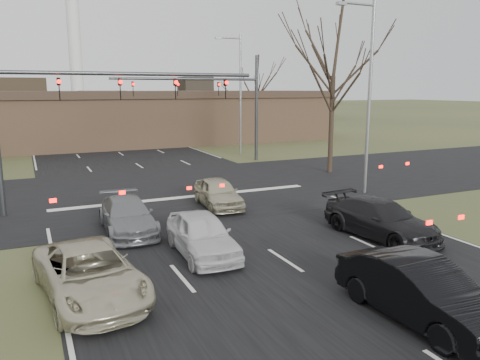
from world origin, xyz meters
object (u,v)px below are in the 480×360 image
(car_charcoal_sedan, at_px, (381,219))
(car_grey_ahead, at_px, (127,216))
(building, at_px, (126,118))
(mast_arm_near, at_px, (74,99))
(car_white_sedan, at_px, (202,234))
(car_silver_ahead, at_px, (218,193))
(streetlight_right_near, at_px, (367,87))
(car_silver_suv, at_px, (90,273))
(streetlight_right_far, at_px, (239,88))
(car_black_hatch, at_px, (420,291))
(mast_arm_far, at_px, (223,96))

(car_charcoal_sedan, distance_m, car_grey_ahead, 9.71)
(car_charcoal_sedan, bearing_deg, building, 88.09)
(mast_arm_near, xyz_separation_m, car_white_sedan, (2.98, -8.34, -4.35))
(mast_arm_near, bearing_deg, car_grey_ahead, -75.28)
(building, relative_size, car_silver_ahead, 10.49)
(building, height_order, car_white_sedan, building)
(streetlight_right_near, height_order, car_silver_suv, streetlight_right_near)
(streetlight_right_near, relative_size, car_silver_suv, 2.01)
(streetlight_right_far, height_order, car_black_hatch, streetlight_right_far)
(car_black_hatch, xyz_separation_m, car_grey_ahead, (-4.93, 10.13, -0.09))
(building, xyz_separation_m, car_silver_ahead, (-1.31, -27.51, -1.98))
(car_silver_suv, relative_size, car_charcoal_sedan, 1.02)
(car_white_sedan, bearing_deg, car_silver_suv, -152.03)
(mast_arm_near, relative_size, car_grey_ahead, 2.67)
(streetlight_right_far, bearing_deg, car_grey_ahead, -125.49)
(streetlight_right_near, height_order, car_silver_ahead, streetlight_right_near)
(streetlight_right_far, bearing_deg, car_silver_suv, -122.54)
(car_silver_ahead, bearing_deg, mast_arm_far, 71.43)
(building, height_order, car_charcoal_sedan, building)
(streetlight_right_near, height_order, car_charcoal_sedan, streetlight_right_near)
(mast_arm_far, xyz_separation_m, car_silver_ahead, (-5.49, -12.51, -4.33))
(car_charcoal_sedan, bearing_deg, mast_arm_far, 78.98)
(car_silver_suv, bearing_deg, car_white_sedan, 18.63)
(mast_arm_near, bearing_deg, car_black_hatch, -67.41)
(streetlight_right_near, bearing_deg, car_silver_suv, -154.31)
(streetlight_right_near, distance_m, car_white_sedan, 13.22)
(streetlight_right_far, xyz_separation_m, car_charcoal_sedan, (-4.80, -23.33, -4.88))
(mast_arm_far, relative_size, car_charcoal_sedan, 2.28)
(car_white_sedan, distance_m, car_silver_ahead, 6.53)
(streetlight_right_far, bearing_deg, car_black_hatch, -106.24)
(streetlight_right_far, distance_m, car_black_hatch, 30.39)
(car_silver_suv, distance_m, car_charcoal_sedan, 10.67)
(mast_arm_near, relative_size, car_charcoal_sedan, 2.49)
(mast_arm_near, xyz_separation_m, car_black_hatch, (6.16, -14.81, -4.32))
(car_black_hatch, height_order, car_silver_ahead, car_black_hatch)
(car_silver_suv, xyz_separation_m, car_charcoal_sedan, (10.63, 0.85, 0.02))
(streetlight_right_near, distance_m, car_charcoal_sedan, 9.07)
(mast_arm_far, xyz_separation_m, car_white_sedan, (-8.44, -18.34, -4.30))
(car_grey_ahead, height_order, car_silver_ahead, car_silver_ahead)
(car_white_sedan, distance_m, car_charcoal_sedan, 6.85)
(streetlight_right_near, bearing_deg, car_black_hatch, -123.75)
(car_black_hatch, bearing_deg, car_white_sedan, 114.95)
(mast_arm_near, height_order, car_grey_ahead, mast_arm_near)
(building, height_order, streetlight_right_far, streetlight_right_far)
(car_white_sedan, bearing_deg, car_silver_ahead, 65.63)
(car_white_sedan, relative_size, car_grey_ahead, 0.93)
(streetlight_right_near, distance_m, car_silver_ahead, 9.50)
(car_silver_suv, xyz_separation_m, car_white_sedan, (3.86, 1.84, 0.03))
(mast_arm_far, relative_size, car_silver_ahead, 2.75)
(car_white_sedan, xyz_separation_m, car_silver_ahead, (2.95, 5.83, -0.03))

